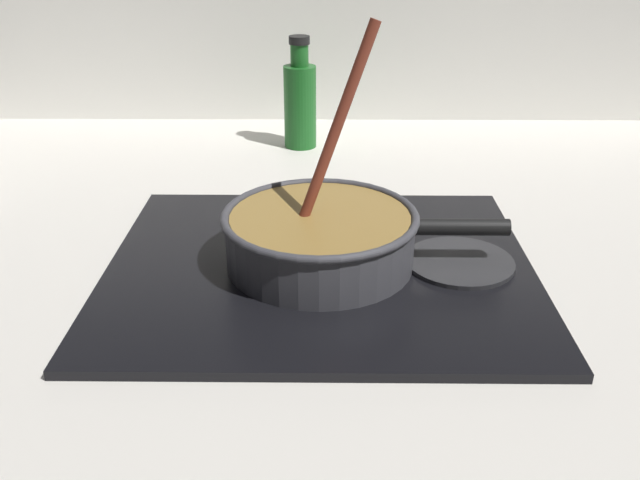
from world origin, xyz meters
The scene contains 6 objects.
ground centered at (0.00, 0.00, -0.02)m, with size 2.40×1.60×0.04m, color beige.
hob_plate centered at (-0.04, 0.05, 0.01)m, with size 0.56×0.48×0.01m, color black.
burner_ring centered at (-0.04, 0.05, 0.02)m, with size 0.18×0.18×0.01m, color #592D0C.
spare_burner centered at (0.15, 0.05, 0.01)m, with size 0.14×0.14×0.01m, color #262628.
cooking_pan centered at (-0.04, 0.05, 0.05)m, with size 0.37×0.26×0.31m.
sauce_bottle centered at (-0.08, 0.59, 0.09)m, with size 0.06×0.06×0.22m.
Camera 1 is at (-0.03, -0.76, 0.44)m, focal length 38.69 mm.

